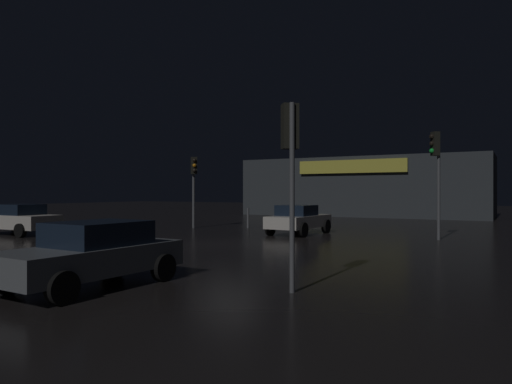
# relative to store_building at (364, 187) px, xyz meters

# --- Properties ---
(ground_plane) EXTENTS (120.00, 120.00, 0.00)m
(ground_plane) POSITION_rel_store_building_xyz_m (1.71, -24.03, -2.42)
(ground_plane) COLOR black
(store_building) EXTENTS (19.90, 7.09, 4.82)m
(store_building) POSITION_rel_store_building_xyz_m (0.00, 0.00, 0.00)
(store_building) COLOR #33383D
(store_building) RESTS_ON ground
(traffic_signal_main) EXTENTS (0.42, 0.42, 3.95)m
(traffic_signal_main) POSITION_rel_store_building_xyz_m (-4.33, -18.12, 0.42)
(traffic_signal_main) COLOR #595B60
(traffic_signal_main) RESTS_ON ground
(traffic_signal_opposite) EXTENTS (0.43, 0.41, 4.53)m
(traffic_signal_opposite) POSITION_rel_store_building_xyz_m (8.44, -18.36, 0.87)
(traffic_signal_opposite) COLOR #595B60
(traffic_signal_opposite) RESTS_ON ground
(traffic_signal_cross_right) EXTENTS (0.41, 0.43, 3.80)m
(traffic_signal_cross_right) POSITION_rel_store_building_xyz_m (7.40, -30.51, 0.52)
(traffic_signal_cross_right) COLOR #595B60
(traffic_signal_cross_right) RESTS_ON ground
(car_near) EXTENTS (2.07, 3.89, 1.39)m
(car_near) POSITION_rel_store_building_xyz_m (2.34, -18.81, -1.70)
(car_near) COLOR silver
(car_near) RESTS_ON ground
(car_far) EXTENTS (2.00, 4.02, 1.38)m
(car_far) POSITION_rel_store_building_xyz_m (3.57, -32.17, -1.70)
(car_far) COLOR slate
(car_far) RESTS_ON ground
(car_crossing) EXTENTS (4.27, 1.98, 1.43)m
(car_crossing) POSITION_rel_store_building_xyz_m (-9.12, -25.44, -1.67)
(car_crossing) COLOR silver
(car_crossing) RESTS_ON ground
(bollard_kerb_a) EXTENTS (0.13, 0.13, 1.11)m
(bollard_kerb_a) POSITION_rel_store_building_xyz_m (-1.72, -16.60, -1.86)
(bollard_kerb_a) COLOR #595B60
(bollard_kerb_a) RESTS_ON ground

